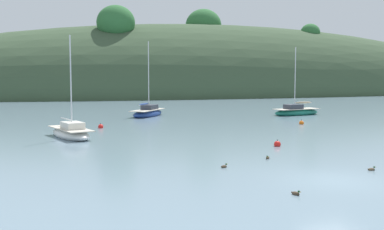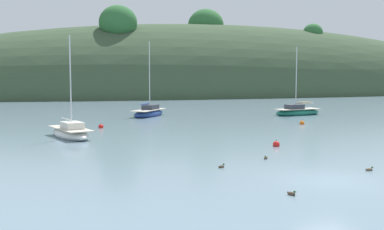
% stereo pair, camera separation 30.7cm
% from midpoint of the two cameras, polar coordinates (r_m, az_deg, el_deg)
% --- Properties ---
extents(ground_plane, '(400.00, 400.00, 0.00)m').
position_cam_midpoint_polar(ground_plane, '(21.49, 16.22, -7.62)').
color(ground_plane, slate).
extents(far_shoreline_hill, '(150.00, 36.00, 33.99)m').
position_cam_midpoint_polar(far_shoreline_hill, '(105.06, 2.74, 2.49)').
color(far_shoreline_hill, '#384C33').
rests_on(far_shoreline_hill, ground).
extents(sailboat_grey_yawl, '(6.15, 3.01, 7.81)m').
position_cam_midpoint_polar(sailboat_grey_yawl, '(54.38, 12.29, 0.39)').
color(sailboat_grey_yawl, '#196B56').
rests_on(sailboat_grey_yawl, ground).
extents(sailboat_cream_ketch, '(5.18, 5.92, 8.34)m').
position_cam_midpoint_polar(sailboat_cream_ketch, '(51.91, -5.50, 0.27)').
color(sailboat_cream_ketch, navy).
rests_on(sailboat_cream_ketch, ground).
extents(sailboat_teal_outer, '(3.37, 5.94, 7.57)m').
position_cam_midpoint_polar(sailboat_teal_outer, '(35.46, -14.63, -2.08)').
color(sailboat_teal_outer, white).
rests_on(sailboat_teal_outer, ground).
extents(mooring_buoy_outer, '(0.44, 0.44, 0.54)m').
position_cam_midpoint_polar(mooring_buoy_outer, '(41.07, -11.15, -1.39)').
color(mooring_buoy_outer, red).
rests_on(mooring_buoy_outer, ground).
extents(mooring_buoy_channel, '(0.44, 0.44, 0.54)m').
position_cam_midpoint_polar(mooring_buoy_channel, '(44.49, 12.86, -0.94)').
color(mooring_buoy_channel, orange).
rests_on(mooring_buoy_channel, ground).
extents(mooring_buoy_inner, '(0.44, 0.44, 0.54)m').
position_cam_midpoint_polar(mooring_buoy_inner, '(30.72, 9.96, -3.50)').
color(mooring_buoy_inner, red).
rests_on(mooring_buoy_inner, ground).
extents(duck_straggler, '(0.30, 0.41, 0.24)m').
position_cam_midpoint_polar(duck_straggler, '(18.71, 11.93, -9.23)').
color(duck_straggler, '#473828').
rests_on(duck_straggler, ground).
extents(duck_lone_left, '(0.41, 0.30, 0.24)m').
position_cam_midpoint_polar(duck_lone_left, '(23.51, 3.51, -6.21)').
color(duck_lone_left, '#473828').
rests_on(duck_lone_left, ground).
extents(duck_trailing, '(0.35, 0.38, 0.24)m').
position_cam_midpoint_polar(duck_trailing, '(26.18, 8.77, -5.11)').
color(duck_trailing, '#473828').
rests_on(duck_trailing, ground).
extents(duck_lone_right, '(0.43, 0.22, 0.24)m').
position_cam_midpoint_polar(duck_lone_right, '(24.32, 20.48, -6.14)').
color(duck_lone_right, brown).
rests_on(duck_lone_right, ground).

